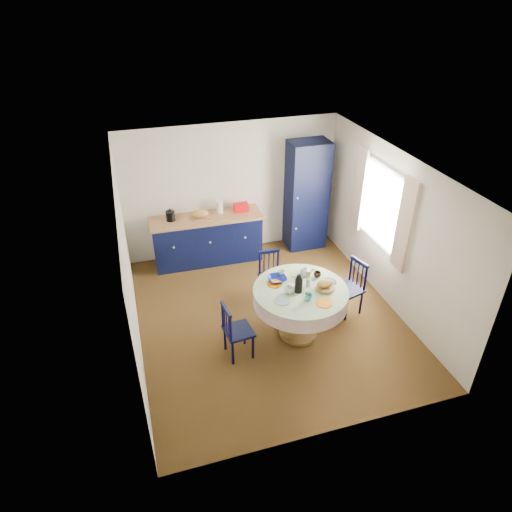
{
  "coord_description": "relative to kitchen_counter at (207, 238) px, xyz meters",
  "views": [
    {
      "loc": [
        -1.84,
        -5.36,
        4.64
      ],
      "look_at": [
        -0.15,
        0.2,
        1.04
      ],
      "focal_mm": 32.0,
      "sensor_mm": 36.0,
      "label": 1
    }
  ],
  "objects": [
    {
      "name": "wall_back",
      "position": [
        0.56,
        0.29,
        0.78
      ],
      "size": [
        4.0,
        0.02,
        2.5
      ],
      "primitive_type": "cube",
      "color": "beige",
      "rests_on": "floor"
    },
    {
      "name": "window",
      "position": [
        2.51,
        -1.66,
        1.06
      ],
      "size": [
        0.1,
        1.74,
        1.45
      ],
      "color": "white",
      "rests_on": "wall_right"
    },
    {
      "name": "chair_far",
      "position": [
        0.75,
        -1.47,
        -0.04
      ],
      "size": [
        0.4,
        0.38,
        0.85
      ],
      "rotation": [
        0.0,
        0.0,
        -0.07
      ],
      "color": "black",
      "rests_on": "floor"
    },
    {
      "name": "mug_b",
      "position": [
        0.86,
        -2.74,
        0.41
      ],
      "size": [
        0.11,
        0.11,
        0.1
      ],
      "primitive_type": "imported",
      "color": "teal",
      "rests_on": "dining_table"
    },
    {
      "name": "kitchen_counter",
      "position": [
        0.0,
        0.0,
        0.0
      ],
      "size": [
        2.05,
        0.67,
        1.15
      ],
      "rotation": [
        0.0,
        0.0,
        -0.02
      ],
      "color": "black",
      "rests_on": "floor"
    },
    {
      "name": "wall_left",
      "position": [
        -1.44,
        -1.96,
        0.78
      ],
      "size": [
        0.02,
        4.5,
        2.5
      ],
      "primitive_type": "cube",
      "color": "beige",
      "rests_on": "floor"
    },
    {
      "name": "pantry_cabinet",
      "position": [
        1.96,
        0.03,
        0.59
      ],
      "size": [
        0.74,
        0.55,
        2.11
      ],
      "rotation": [
        0.0,
        0.0,
        -0.0
      ],
      "color": "black",
      "rests_on": "floor"
    },
    {
      "name": "floor",
      "position": [
        0.56,
        -1.96,
        -0.47
      ],
      "size": [
        4.5,
        4.5,
        0.0
      ],
      "primitive_type": "plane",
      "color": "black",
      "rests_on": "ground"
    },
    {
      "name": "mug_c",
      "position": [
        1.21,
        -2.25,
        0.4
      ],
      "size": [
        0.11,
        0.11,
        0.09
      ],
      "primitive_type": "imported",
      "color": "black",
      "rests_on": "dining_table"
    },
    {
      "name": "mug_a",
      "position": [
        0.67,
        -2.51,
        0.41
      ],
      "size": [
        0.13,
        0.13,
        0.1
      ],
      "primitive_type": "imported",
      "color": "silver",
      "rests_on": "dining_table"
    },
    {
      "name": "wall_right",
      "position": [
        2.56,
        -1.96,
        0.78
      ],
      "size": [
        0.02,
        4.5,
        2.5
      ],
      "primitive_type": "cube",
      "color": "beige",
      "rests_on": "floor"
    },
    {
      "name": "chair_left",
      "position": [
        -0.14,
        -2.63,
        -0.02
      ],
      "size": [
        0.41,
        0.43,
        0.88
      ],
      "rotation": [
        0.0,
        0.0,
        1.68
      ],
      "color": "black",
      "rests_on": "floor"
    },
    {
      "name": "cobalt_bowl",
      "position": [
        0.61,
        -2.18,
        0.39
      ],
      "size": [
        0.27,
        0.27,
        0.07
      ],
      "primitive_type": "imported",
      "color": "navy",
      "rests_on": "dining_table"
    },
    {
      "name": "dining_table",
      "position": [
        0.87,
        -2.48,
        0.23
      ],
      "size": [
        1.36,
        1.36,
        1.11
      ],
      "color": "brown",
      "rests_on": "floor"
    },
    {
      "name": "chair_right",
      "position": [
        1.83,
        -2.18,
        -0.01
      ],
      "size": [
        0.49,
        0.5,
        0.91
      ],
      "rotation": [
        0.0,
        0.0,
        -1.29
      ],
      "color": "black",
      "rests_on": "floor"
    },
    {
      "name": "mug_d",
      "position": [
        0.72,
        -2.07,
        0.4
      ],
      "size": [
        0.1,
        0.1,
        0.09
      ],
      "primitive_type": "imported",
      "color": "silver",
      "rests_on": "dining_table"
    },
    {
      "name": "ceiling",
      "position": [
        0.56,
        -1.96,
        2.03
      ],
      "size": [
        4.5,
        4.5,
        0.0
      ],
      "primitive_type": "plane",
      "rotation": [
        3.14,
        0.0,
        0.0
      ],
      "color": "white",
      "rests_on": "wall_back"
    }
  ]
}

